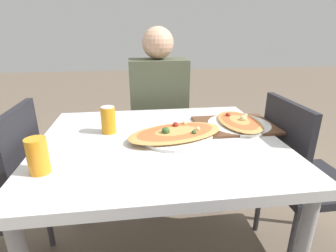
# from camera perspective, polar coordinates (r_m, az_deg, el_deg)

# --- Properties ---
(dining_table) EXTENTS (1.04, 0.91, 0.72)m
(dining_table) POSITION_cam_1_polar(r_m,az_deg,el_deg) (1.18, -1.74, -6.31)
(dining_table) COLOR silver
(dining_table) RESTS_ON ground_plane
(chair_far_seated) EXTENTS (0.40, 0.40, 0.87)m
(chair_far_seated) POSITION_cam_1_polar(r_m,az_deg,el_deg) (1.96, -2.26, -0.04)
(chair_far_seated) COLOR black
(chair_far_seated) RESTS_ON ground_plane
(chair_side_left) EXTENTS (0.40, 0.40, 0.87)m
(chair_side_left) POSITION_cam_1_polar(r_m,az_deg,el_deg) (1.43, -32.30, -11.84)
(chair_side_left) COLOR black
(chair_side_left) RESTS_ON ground_plane
(chair_side_right) EXTENTS (0.40, 0.40, 0.87)m
(chair_side_right) POSITION_cam_1_polar(r_m,az_deg,el_deg) (1.50, 26.82, -9.21)
(chair_side_right) COLOR black
(chair_side_right) RESTS_ON ground_plane
(person_seated) EXTENTS (0.38, 0.25, 1.20)m
(person_seated) POSITION_cam_1_polar(r_m,az_deg,el_deg) (1.79, -2.00, 4.93)
(person_seated) COLOR #2D2D38
(person_seated) RESTS_ON ground_plane
(pizza_main) EXTENTS (0.49, 0.34, 0.06)m
(pizza_main) POSITION_cam_1_polar(r_m,az_deg,el_deg) (1.16, 1.73, -1.67)
(pizza_main) COLOR white
(pizza_main) RESTS_ON dining_table
(soda_can) EXTENTS (0.07, 0.07, 0.12)m
(soda_can) POSITION_cam_1_polar(r_m,az_deg,el_deg) (1.24, -12.87, 1.32)
(soda_can) COLOR orange
(soda_can) RESTS_ON dining_table
(drink_glass) EXTENTS (0.07, 0.07, 0.12)m
(drink_glass) POSITION_cam_1_polar(r_m,az_deg,el_deg) (0.97, -26.48, -5.84)
(drink_glass) COLOR orange
(drink_glass) RESTS_ON dining_table
(serving_tray) EXTENTS (0.38, 0.29, 0.01)m
(serving_tray) POSITION_cam_1_polar(r_m,az_deg,el_deg) (1.34, 14.33, 0.22)
(serving_tray) COLOR brown
(serving_tray) RESTS_ON dining_table
(pizza_second) EXTENTS (0.31, 0.34, 0.06)m
(pizza_second) POSITION_cam_1_polar(r_m,az_deg,el_deg) (1.35, 15.22, 0.72)
(pizza_second) COLOR white
(pizza_second) RESTS_ON dining_table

